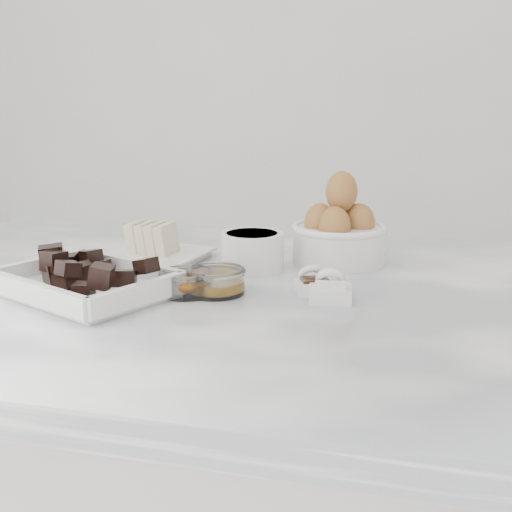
{
  "coord_description": "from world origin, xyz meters",
  "views": [
    {
      "loc": [
        0.27,
        -0.91,
        1.22
      ],
      "look_at": [
        0.02,
        0.03,
        0.98
      ],
      "focal_mm": 50.0,
      "sensor_mm": 36.0,
      "label": 1
    }
  ],
  "objects_px": {
    "honey_bowl": "(216,281)",
    "vanilla_spoon": "(314,284)",
    "butter_plate": "(154,248)",
    "chocolate_dish": "(86,278)",
    "zest_bowl": "(186,282)",
    "salt_spoon": "(330,289)",
    "sugar_ramekin": "(252,250)",
    "egg_bowl": "(339,233)"
  },
  "relations": [
    {
      "from": "butter_plate",
      "to": "vanilla_spoon",
      "type": "xyz_separation_m",
      "value": [
        0.28,
        -0.11,
        -0.01
      ]
    },
    {
      "from": "honey_bowl",
      "to": "vanilla_spoon",
      "type": "distance_m",
      "value": 0.13
    },
    {
      "from": "butter_plate",
      "to": "egg_bowl",
      "type": "height_order",
      "value": "egg_bowl"
    },
    {
      "from": "sugar_ramekin",
      "to": "butter_plate",
      "type": "bearing_deg",
      "value": 175.08
    },
    {
      "from": "salt_spoon",
      "to": "vanilla_spoon",
      "type": "bearing_deg",
      "value": 135.35
    },
    {
      "from": "honey_bowl",
      "to": "vanilla_spoon",
      "type": "relative_size",
      "value": 1.14
    },
    {
      "from": "chocolate_dish",
      "to": "butter_plate",
      "type": "xyz_separation_m",
      "value": [
        0.01,
        0.2,
        -0.0
      ]
    },
    {
      "from": "egg_bowl",
      "to": "salt_spoon",
      "type": "bearing_deg",
      "value": -84.53
    },
    {
      "from": "chocolate_dish",
      "to": "butter_plate",
      "type": "bearing_deg",
      "value": 86.05
    },
    {
      "from": "chocolate_dish",
      "to": "egg_bowl",
      "type": "height_order",
      "value": "egg_bowl"
    },
    {
      "from": "honey_bowl",
      "to": "zest_bowl",
      "type": "relative_size",
      "value": 1.07
    },
    {
      "from": "butter_plate",
      "to": "zest_bowl",
      "type": "distance_m",
      "value": 0.2
    },
    {
      "from": "butter_plate",
      "to": "sugar_ramekin",
      "type": "xyz_separation_m",
      "value": [
        0.17,
        -0.01,
        0.01
      ]
    },
    {
      "from": "sugar_ramekin",
      "to": "egg_bowl",
      "type": "distance_m",
      "value": 0.15
    },
    {
      "from": "chocolate_dish",
      "to": "sugar_ramekin",
      "type": "bearing_deg",
      "value": 45.7
    },
    {
      "from": "butter_plate",
      "to": "honey_bowl",
      "type": "relative_size",
      "value": 2.08
    },
    {
      "from": "egg_bowl",
      "to": "butter_plate",
      "type": "bearing_deg",
      "value": -166.45
    },
    {
      "from": "chocolate_dish",
      "to": "egg_bowl",
      "type": "bearing_deg",
      "value": 41.77
    },
    {
      "from": "sugar_ramekin",
      "to": "salt_spoon",
      "type": "bearing_deg",
      "value": -41.17
    },
    {
      "from": "honey_bowl",
      "to": "egg_bowl",
      "type": "bearing_deg",
      "value": 58.39
    },
    {
      "from": "chocolate_dish",
      "to": "egg_bowl",
      "type": "distance_m",
      "value": 0.4
    },
    {
      "from": "egg_bowl",
      "to": "zest_bowl",
      "type": "height_order",
      "value": "egg_bowl"
    },
    {
      "from": "butter_plate",
      "to": "sugar_ramekin",
      "type": "height_order",
      "value": "butter_plate"
    },
    {
      "from": "egg_bowl",
      "to": "zest_bowl",
      "type": "xyz_separation_m",
      "value": [
        -0.17,
        -0.23,
        -0.03
      ]
    },
    {
      "from": "chocolate_dish",
      "to": "vanilla_spoon",
      "type": "height_order",
      "value": "chocolate_dish"
    },
    {
      "from": "butter_plate",
      "to": "salt_spoon",
      "type": "relative_size",
      "value": 2.31
    },
    {
      "from": "sugar_ramekin",
      "to": "vanilla_spoon",
      "type": "distance_m",
      "value": 0.15
    },
    {
      "from": "vanilla_spoon",
      "to": "salt_spoon",
      "type": "xyz_separation_m",
      "value": [
        0.03,
        -0.03,
        0.0
      ]
    },
    {
      "from": "chocolate_dish",
      "to": "sugar_ramekin",
      "type": "distance_m",
      "value": 0.26
    },
    {
      "from": "butter_plate",
      "to": "zest_bowl",
      "type": "bearing_deg",
      "value": -54.49
    },
    {
      "from": "zest_bowl",
      "to": "salt_spoon",
      "type": "relative_size",
      "value": 1.04
    },
    {
      "from": "chocolate_dish",
      "to": "zest_bowl",
      "type": "distance_m",
      "value": 0.13
    },
    {
      "from": "chocolate_dish",
      "to": "salt_spoon",
      "type": "bearing_deg",
      "value": 11.1
    },
    {
      "from": "chocolate_dish",
      "to": "sugar_ramekin",
      "type": "xyz_separation_m",
      "value": [
        0.18,
        0.18,
        0.01
      ]
    },
    {
      "from": "vanilla_spoon",
      "to": "salt_spoon",
      "type": "height_order",
      "value": "salt_spoon"
    },
    {
      "from": "honey_bowl",
      "to": "butter_plate",
      "type": "bearing_deg",
      "value": 135.84
    },
    {
      "from": "chocolate_dish",
      "to": "butter_plate",
      "type": "relative_size",
      "value": 1.61
    },
    {
      "from": "egg_bowl",
      "to": "zest_bowl",
      "type": "distance_m",
      "value": 0.29
    },
    {
      "from": "egg_bowl",
      "to": "honey_bowl",
      "type": "bearing_deg",
      "value": -121.61
    },
    {
      "from": "sugar_ramekin",
      "to": "salt_spoon",
      "type": "xyz_separation_m",
      "value": [
        0.14,
        -0.12,
        -0.02
      ]
    },
    {
      "from": "sugar_ramekin",
      "to": "zest_bowl",
      "type": "xyz_separation_m",
      "value": [
        -0.05,
        -0.15,
        -0.01
      ]
    },
    {
      "from": "butter_plate",
      "to": "vanilla_spoon",
      "type": "height_order",
      "value": "butter_plate"
    }
  ]
}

